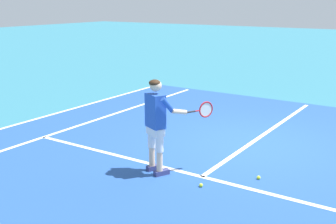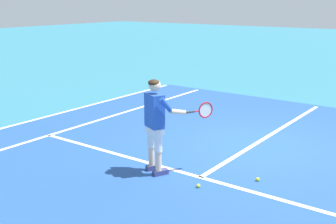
% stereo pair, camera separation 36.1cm
% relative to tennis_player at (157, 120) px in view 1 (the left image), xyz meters
% --- Properties ---
extents(ground_plane, '(80.00, 80.00, 0.00)m').
position_rel_tennis_player_xyz_m(ground_plane, '(0.77, 2.44, -0.99)').
color(ground_plane, teal).
extents(court_inner_surface, '(10.98, 10.57, 0.00)m').
position_rel_tennis_player_xyz_m(court_inner_surface, '(0.77, 1.58, -0.99)').
color(court_inner_surface, '#234C93').
rests_on(court_inner_surface, ground).
extents(line_service, '(8.23, 0.10, 0.01)m').
position_rel_tennis_player_xyz_m(line_service, '(0.77, 0.27, -0.99)').
color(line_service, white).
rests_on(line_service, ground).
extents(line_centre_service, '(0.10, 6.40, 0.01)m').
position_rel_tennis_player_xyz_m(line_centre_service, '(0.77, 3.47, -0.99)').
color(line_centre_service, white).
rests_on(line_centre_service, ground).
extents(line_singles_left, '(0.10, 10.17, 0.01)m').
position_rel_tennis_player_xyz_m(line_singles_left, '(-3.34, 1.58, -0.99)').
color(line_singles_left, white).
rests_on(line_singles_left, ground).
extents(line_doubles_left, '(0.10, 10.17, 0.01)m').
position_rel_tennis_player_xyz_m(line_doubles_left, '(-4.72, 1.58, -0.99)').
color(line_doubles_left, white).
rests_on(line_doubles_left, ground).
extents(tennis_player, '(0.99, 0.95, 1.71)m').
position_rel_tennis_player_xyz_m(tennis_player, '(0.00, 0.00, 0.00)').
color(tennis_player, navy).
rests_on(tennis_player, ground).
extents(tennis_ball_near_feet, '(0.07, 0.07, 0.07)m').
position_rel_tennis_player_xyz_m(tennis_ball_near_feet, '(1.65, 0.72, -0.96)').
color(tennis_ball_near_feet, '#CCE02D').
rests_on(tennis_ball_near_feet, ground).
extents(tennis_ball_by_baseline, '(0.07, 0.07, 0.07)m').
position_rel_tennis_player_xyz_m(tennis_ball_by_baseline, '(0.96, -0.11, -0.96)').
color(tennis_ball_by_baseline, '#CCE02D').
rests_on(tennis_ball_by_baseline, ground).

